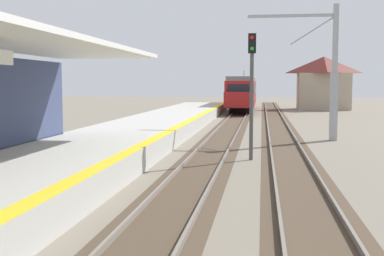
% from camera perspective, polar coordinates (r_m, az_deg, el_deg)
% --- Properties ---
extents(station_platform, '(5.00, 80.00, 0.91)m').
position_cam_1_polar(station_platform, '(19.87, -11.50, -2.79)').
color(station_platform, '#B7B5AD').
rests_on(station_platform, ground).
extents(track_pair_nearest_platform, '(2.34, 120.00, 0.16)m').
position_cam_1_polar(track_pair_nearest_platform, '(22.85, 2.42, -2.66)').
color(track_pair_nearest_platform, '#4C3D2D').
rests_on(track_pair_nearest_platform, ground).
extents(track_pair_middle, '(2.34, 120.00, 0.16)m').
position_cam_1_polar(track_pair_middle, '(22.77, 10.97, -2.78)').
color(track_pair_middle, '#4C3D2D').
rests_on(track_pair_middle, ground).
extents(approaching_train, '(2.93, 19.60, 4.76)m').
position_cam_1_polar(approaching_train, '(57.13, 5.88, 4.18)').
color(approaching_train, maroon).
rests_on(approaching_train, ground).
extents(rail_signal_post, '(0.32, 0.34, 5.20)m').
position_cam_1_polar(rail_signal_post, '(20.36, 6.95, 5.22)').
color(rail_signal_post, '#4C4C4C').
rests_on(rail_signal_post, ground).
extents(catenary_pylon_far_side, '(5.00, 0.40, 7.50)m').
position_cam_1_polar(catenary_pylon_far_side, '(28.31, 15.60, 5.88)').
color(catenary_pylon_far_side, '#9EA3A8').
rests_on(catenary_pylon_far_side, ground).
extents(distant_trackside_house, '(6.60, 5.28, 6.40)m').
position_cam_1_polar(distant_trackside_house, '(61.88, 15.00, 5.18)').
color(distant_trackside_house, tan).
rests_on(distant_trackside_house, ground).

